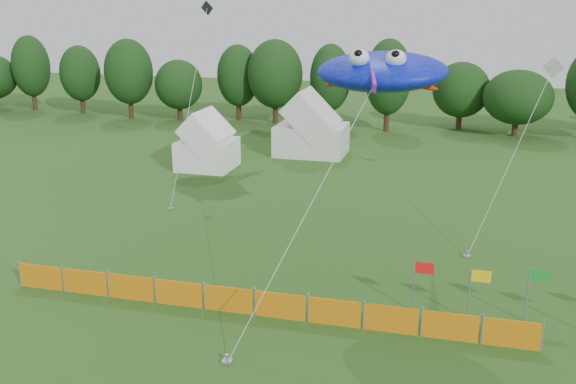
% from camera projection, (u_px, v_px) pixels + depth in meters
% --- Properties ---
extents(treeline, '(104.57, 8.78, 8.36)m').
position_uv_depth(treeline, '(419.00, 84.00, 56.67)').
color(treeline, '#382314').
rests_on(treeline, ground).
extents(tent_left, '(3.69, 3.69, 3.25)m').
position_uv_depth(tent_left, '(207.00, 145.00, 44.23)').
color(tent_left, white).
rests_on(tent_left, ground).
extents(tent_right, '(5.24, 4.19, 3.70)m').
position_uv_depth(tent_right, '(312.00, 130.00, 48.26)').
color(tent_right, silver).
rests_on(tent_right, ground).
extents(barrier_fence, '(19.90, 0.06, 1.00)m').
position_uv_depth(barrier_fence, '(254.00, 303.00, 23.52)').
color(barrier_fence, '#CE720B').
rests_on(barrier_fence, ground).
extents(flag_row, '(10.73, 0.45, 2.15)m').
position_uv_depth(flag_row, '(566.00, 292.00, 22.35)').
color(flag_row, gray).
rests_on(flag_row, ground).
extents(stingray_kite, '(7.02, 15.00, 9.53)m').
position_uv_depth(stingray_kite, '(383.00, 71.00, 24.75)').
color(stingray_kite, '#1022E4').
rests_on(stingray_kite, ground).
extents(small_kite_white, '(4.42, 7.89, 8.46)m').
position_uv_depth(small_kite_white, '(528.00, 122.00, 31.69)').
color(small_kite_white, silver).
rests_on(small_kite_white, ground).
extents(small_kite_dark, '(1.05, 7.91, 11.22)m').
position_uv_depth(small_kite_dark, '(193.00, 83.00, 38.25)').
color(small_kite_dark, black).
rests_on(small_kite_dark, ground).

